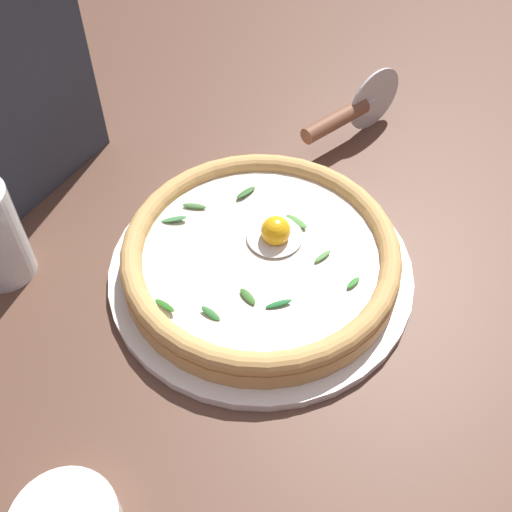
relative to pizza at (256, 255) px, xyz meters
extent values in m
cube|color=brown|center=(0.00, 0.00, -0.05)|extent=(2.40, 2.40, 0.03)
cylinder|color=white|center=(0.00, 0.00, -0.03)|extent=(0.34, 0.34, 0.01)
cylinder|color=tan|center=(0.00, 0.00, -0.01)|extent=(0.31, 0.31, 0.02)
torus|color=tan|center=(0.00, 0.00, 0.01)|extent=(0.31, 0.31, 0.02)
cylinder|color=beige|center=(0.00, 0.00, 0.00)|extent=(0.26, 0.26, 0.00)
ellipsoid|color=white|center=(0.03, -0.01, 0.01)|extent=(0.06, 0.06, 0.01)
sphere|color=#FAB016|center=(0.02, -0.01, 0.02)|extent=(0.03, 0.03, 0.03)
ellipsoid|color=#286620|center=(-0.10, 0.06, 0.01)|extent=(0.02, 0.03, 0.01)
ellipsoid|color=#2F7534|center=(-0.09, 0.01, 0.01)|extent=(0.01, 0.03, 0.01)
ellipsoid|color=#4F9040|center=(0.06, -0.03, 0.01)|extent=(0.02, 0.03, 0.01)
ellipsoid|color=#45783A|center=(0.04, 0.09, 0.01)|extent=(0.01, 0.03, 0.00)
ellipsoid|color=#559349|center=(0.02, -0.07, 0.01)|extent=(0.02, 0.02, 0.01)
ellipsoid|color=#33652E|center=(0.08, 0.04, 0.01)|extent=(0.03, 0.02, 0.01)
ellipsoid|color=#408248|center=(0.01, 0.10, 0.01)|extent=(0.02, 0.03, 0.01)
ellipsoid|color=#3C752D|center=(-0.06, -0.01, 0.01)|extent=(0.02, 0.02, 0.01)
ellipsoid|color=#217034|center=(-0.06, -0.05, 0.01)|extent=(0.02, 0.03, 0.01)
ellipsoid|color=#317F2D|center=(-0.01, -0.11, 0.01)|extent=(0.02, 0.01, 0.00)
cylinder|color=silver|center=(0.31, -0.06, 0.01)|extent=(0.08, 0.05, 0.09)
cylinder|color=silver|center=(0.30, -0.05, 0.01)|extent=(0.02, 0.02, 0.01)
cylinder|color=brown|center=(0.24, -0.02, 0.01)|extent=(0.10, 0.07, 0.02)
camera|label=1|loc=(-0.43, -0.16, 0.54)|focal=44.92mm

